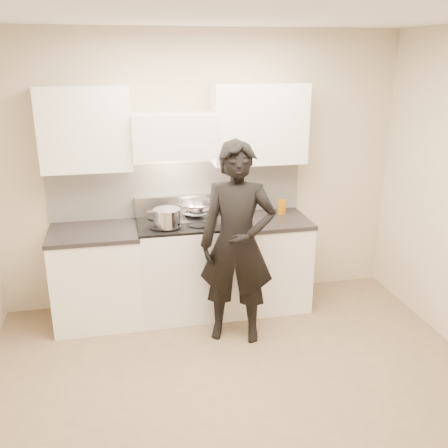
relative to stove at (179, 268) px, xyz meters
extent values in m
plane|color=#8A7153|center=(0.30, -1.42, -0.47)|extent=(4.00, 4.00, 0.00)
cube|color=beige|center=(0.30, 0.33, 0.88)|extent=(4.00, 0.04, 2.70)
cube|color=beige|center=(0.30, -3.17, 0.88)|extent=(4.00, 0.04, 2.70)
cube|color=white|center=(0.30, -1.42, 2.22)|extent=(4.00, 3.50, 0.02)
cube|color=white|center=(0.05, 0.31, 0.71)|extent=(2.50, 0.02, 0.53)
cube|color=#B1B1B1|center=(0.00, 0.28, 0.56)|extent=(0.76, 0.08, 0.20)
cube|color=white|center=(0.00, 0.13, 1.28)|extent=(0.76, 0.40, 0.40)
cylinder|color=silver|center=(0.00, -0.05, 1.10)|extent=(0.66, 0.02, 0.02)
cube|color=white|center=(0.83, 0.16, 1.35)|extent=(0.90, 0.33, 0.75)
cube|color=white|center=(-0.78, 0.16, 1.35)|extent=(0.80, 0.33, 0.75)
cube|color=beige|center=(0.43, 0.30, 0.63)|extent=(0.08, 0.01, 0.12)
cube|color=white|center=(0.00, 0.00, -0.01)|extent=(0.76, 0.65, 0.92)
cube|color=black|center=(0.00, 0.00, 0.46)|extent=(0.76, 0.65, 0.02)
cube|color=silver|center=(0.16, 0.12, 0.47)|extent=(0.36, 0.34, 0.01)
cylinder|color=silver|center=(0.00, -0.29, 0.31)|extent=(0.62, 0.02, 0.02)
cylinder|color=black|center=(-0.18, -0.15, 0.48)|extent=(0.18, 0.18, 0.01)
cylinder|color=black|center=(0.18, -0.15, 0.48)|extent=(0.18, 0.18, 0.01)
cylinder|color=black|center=(-0.18, 0.15, 0.48)|extent=(0.18, 0.18, 0.01)
cylinder|color=black|center=(0.18, 0.15, 0.48)|extent=(0.18, 0.18, 0.01)
cube|color=white|center=(0.83, 0.00, -0.03)|extent=(0.90, 0.65, 0.88)
cube|color=black|center=(0.83, 0.00, 0.43)|extent=(0.92, 0.67, 0.04)
cube|color=white|center=(-0.78, 0.00, -0.03)|extent=(0.80, 0.65, 0.88)
cube|color=black|center=(-0.78, 0.00, 0.43)|extent=(0.82, 0.67, 0.04)
ellipsoid|color=silver|center=(0.20, 0.11, 0.57)|extent=(0.33, 0.33, 0.18)
torus|color=silver|center=(0.20, 0.11, 0.62)|extent=(0.34, 0.34, 0.02)
ellipsoid|color=beige|center=(0.20, 0.11, 0.56)|extent=(0.19, 0.19, 0.08)
cylinder|color=white|center=(0.15, -0.02, 0.67)|extent=(0.03, 0.24, 0.18)
cylinder|color=silver|center=(-0.11, -0.14, 0.57)|extent=(0.28, 0.28, 0.17)
cube|color=silver|center=(-0.26, -0.12, 0.63)|extent=(0.06, 0.03, 0.01)
cube|color=silver|center=(0.04, -0.17, 0.63)|extent=(0.06, 0.03, 0.01)
cylinder|color=#B1B1B1|center=(0.46, 0.24, 0.52)|extent=(0.10, 0.10, 0.14)
cylinder|color=black|center=(0.49, 0.24, 0.59)|extent=(0.01, 0.01, 0.26)
cylinder|color=white|center=(0.48, 0.26, 0.59)|extent=(0.01, 0.01, 0.26)
cylinder|color=#B1B1B1|center=(0.46, 0.26, 0.59)|extent=(0.01, 0.01, 0.26)
cylinder|color=black|center=(0.45, 0.25, 0.59)|extent=(0.01, 0.01, 0.26)
cylinder|color=#B1B1B1|center=(0.44, 0.23, 0.59)|extent=(0.01, 0.01, 0.26)
cylinder|color=white|center=(0.45, 0.22, 0.59)|extent=(0.01, 0.01, 0.26)
cylinder|color=black|center=(0.47, 0.21, 0.59)|extent=(0.01, 0.01, 0.26)
cylinder|color=#B1B1B1|center=(0.48, 0.22, 0.59)|extent=(0.01, 0.01, 0.26)
cylinder|color=orange|center=(0.67, 0.19, 0.48)|extent=(0.04, 0.04, 0.08)
cylinder|color=red|center=(0.67, 0.19, 0.53)|extent=(0.05, 0.05, 0.03)
cylinder|color=#A56308|center=(1.08, 0.13, 0.52)|extent=(0.08, 0.08, 0.15)
imported|color=black|center=(0.45, -0.57, 0.42)|extent=(0.76, 0.61, 1.80)
camera|label=1|loc=(-0.50, -4.48, 1.97)|focal=40.00mm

